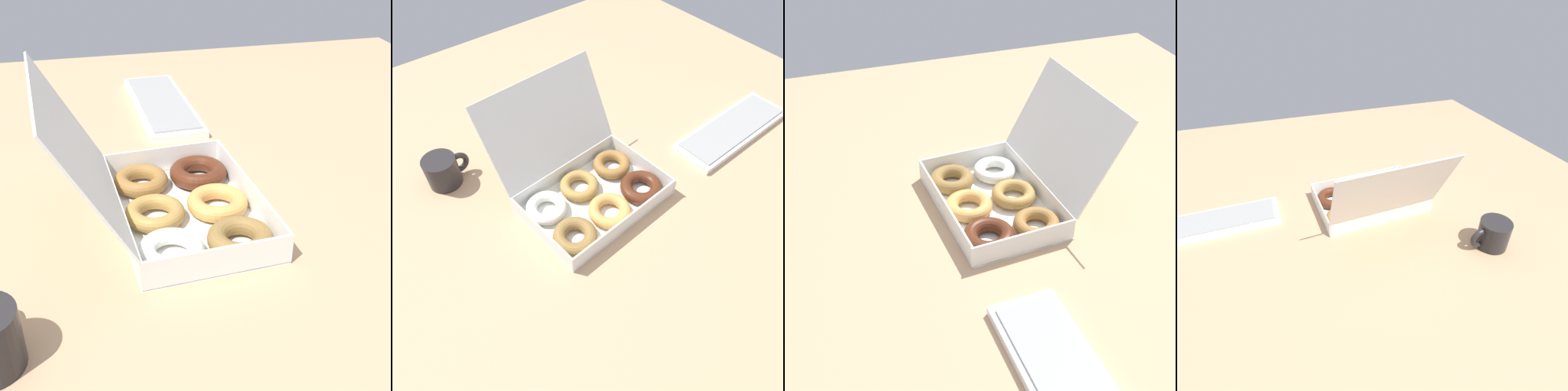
{
  "view_description": "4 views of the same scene",
  "coord_description": "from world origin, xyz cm",
  "views": [
    {
      "loc": [
        -79.25,
        15.38,
        49.9
      ],
      "look_at": [
        -4.15,
        -2.49,
        3.47
      ],
      "focal_mm": 50.0,
      "sensor_mm": 36.0,
      "label": 1
    },
    {
      "loc": [
        -43.0,
        -46.05,
        73.74
      ],
      "look_at": [
        -7.36,
        -1.28,
        4.94
      ],
      "focal_mm": 35.0,
      "sensor_mm": 36.0,
      "label": 2
    },
    {
      "loc": [
        84.47,
        -34.39,
        73.02
      ],
      "look_at": [
        -6.59,
        -2.87,
        2.39
      ],
      "focal_mm": 50.0,
      "sensor_mm": 36.0,
      "label": 3
    },
    {
      "loc": [
        20.54,
        76.4,
        59.36
      ],
      "look_at": [
        -6.18,
        -1.59,
        2.5
      ],
      "focal_mm": 28.0,
      "sensor_mm": 36.0,
      "label": 4
    }
  ],
  "objects": [
    {
      "name": "donut_box",
      "position": [
        -4.84,
        0.77,
        3.29
      ],
      "size": [
        36.66,
        35.21,
        25.12
      ],
      "color": "white",
      "rests_on": "ground_plane"
    },
    {
      "name": "coffee_mug",
      "position": [
        -30.24,
        28.4,
        4.1
      ],
      "size": [
        11.67,
        8.35,
        8.0
      ],
      "color": "#272527",
      "rests_on": "ground_plane"
    },
    {
      "name": "keyboard",
      "position": [
        42.88,
        -5.34,
        1.06
      ],
      "size": [
        38.67,
        13.78,
        2.2
      ],
      "color": "white",
      "rests_on": "ground_plane"
    },
    {
      "name": "ground_plane",
      "position": [
        0.0,
        0.0,
        -1.0
      ],
      "size": [
        180.0,
        180.0,
        2.0
      ],
      "primitive_type": "cube",
      "color": "tan"
    }
  ]
}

